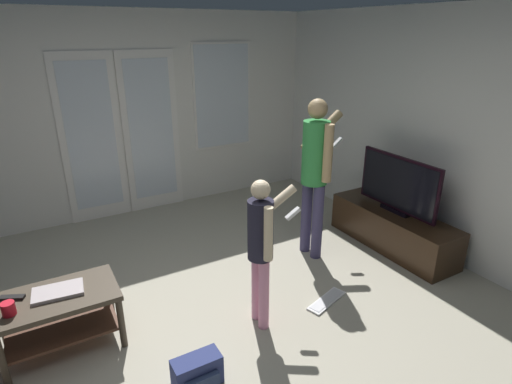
{
  "coord_description": "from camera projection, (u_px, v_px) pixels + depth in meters",
  "views": [
    {
      "loc": [
        -0.97,
        -2.53,
        2.27
      ],
      "look_at": [
        0.7,
        0.39,
        0.95
      ],
      "focal_mm": 28.98,
      "sensor_mm": 36.0,
      "label": 1
    }
  ],
  "objects": [
    {
      "name": "ground_plane",
      "position": [
        204.0,
        334.0,
        3.33
      ],
      "size": [
        5.54,
        5.56,
        0.02
      ],
      "primitive_type": "cube",
      "color": "#A9A38F"
    },
    {
      "name": "wall_back_with_doors",
      "position": [
        117.0,
        119.0,
        5.12
      ],
      "size": [
        5.54,
        0.09,
        2.55
      ],
      "color": "silver",
      "rests_on": "ground_plane"
    },
    {
      "name": "wall_right_plain",
      "position": [
        451.0,
        139.0,
        4.13
      ],
      "size": [
        0.06,
        5.56,
        2.52
      ],
      "color": "silver",
      "rests_on": "ground_plane"
    },
    {
      "name": "coffee_table",
      "position": [
        59.0,
        310.0,
        3.07
      ],
      "size": [
        0.85,
        0.51,
        0.47
      ],
      "color": "#3E3326",
      "rests_on": "ground_plane"
    },
    {
      "name": "tv_stand",
      "position": [
        393.0,
        229.0,
        4.58
      ],
      "size": [
        0.47,
        1.49,
        0.42
      ],
      "color": "#342113",
      "rests_on": "ground_plane"
    },
    {
      "name": "flat_screen_tv",
      "position": [
        398.0,
        185.0,
        4.39
      ],
      "size": [
        0.08,
        1.02,
        0.62
      ],
      "color": "black",
      "rests_on": "tv_stand"
    },
    {
      "name": "person_adult",
      "position": [
        316.0,
        165.0,
        4.16
      ],
      "size": [
        0.66,
        0.48,
        1.67
      ],
      "color": "#3C385C",
      "rests_on": "ground_plane"
    },
    {
      "name": "person_child",
      "position": [
        262.0,
        241.0,
        3.18
      ],
      "size": [
        0.54,
        0.34,
        1.26
      ],
      "color": "pink",
      "rests_on": "ground_plane"
    },
    {
      "name": "backpack",
      "position": [
        198.0,
        373.0,
        2.8
      ],
      "size": [
        0.33,
        0.2,
        0.22
      ],
      "color": "navy",
      "rests_on": "ground_plane"
    },
    {
      "name": "loose_keyboard",
      "position": [
        327.0,
        301.0,
        3.7
      ],
      "size": [
        0.46,
        0.26,
        0.02
      ],
      "color": "white",
      "rests_on": "ground_plane"
    },
    {
      "name": "laptop_closed",
      "position": [
        58.0,
        291.0,
        3.04
      ],
      "size": [
        0.37,
        0.25,
        0.03
      ],
      "primitive_type": "cube",
      "rotation": [
        0.0,
        0.0,
        -0.1
      ],
      "color": "#BCAFB0",
      "rests_on": "coffee_table"
    },
    {
      "name": "cup_near_edge",
      "position": [
        8.0,
        309.0,
        2.8
      ],
      "size": [
        0.09,
        0.09,
        0.09
      ],
      "primitive_type": "cylinder",
      "color": "red",
      "rests_on": "coffee_table"
    },
    {
      "name": "tv_remote_black",
      "position": [
        12.0,
        298.0,
        2.97
      ],
      "size": [
        0.17,
        0.12,
        0.02
      ],
      "primitive_type": "cube",
      "rotation": [
        0.0,
        0.0,
        -0.45
      ],
      "color": "black",
      "rests_on": "coffee_table"
    }
  ]
}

